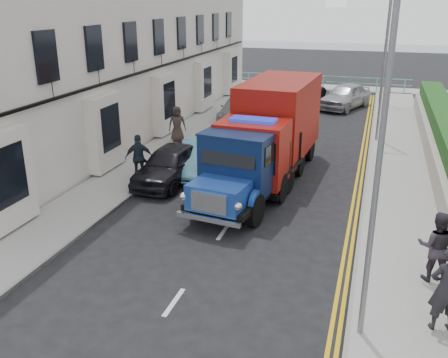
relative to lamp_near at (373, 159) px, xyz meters
The scene contains 20 objects.
ground 6.12m from the lamp_near, 154.42° to the left, with size 120.00×120.00×0.00m, color black.
pavement_west 14.98m from the lamp_near, 130.45° to the left, with size 2.40×38.00×0.12m, color gray.
pavement_east 11.74m from the lamp_near, 84.17° to the left, with size 2.60×38.00×0.12m, color gray.
promenade 31.53m from the lamp_near, 97.67° to the left, with size 30.00×2.50×0.12m, color gray.
sea_plane 62.27m from the lamp_near, 93.85° to the left, with size 120.00×120.00×0.00m, color slate.
seafront_railing 30.68m from the lamp_near, 97.88° to the left, with size 13.00×0.08×1.11m.
lamp_near is the anchor object (origin of this frame).
lamp_mid 16.00m from the lamp_near, 90.00° to the left, with size 1.23×0.18×7.00m.
lamp_far 26.00m from the lamp_near, 90.00° to the left, with size 1.23×0.18×7.00m.
bedford_lorry 7.65m from the lamp_near, 126.04° to the left, with size 2.99×5.95×2.71m.
red_lorry 10.66m from the lamp_near, 111.62° to the left, with size 2.80×7.25×3.74m.
parked_car_front 11.20m from the lamp_near, 134.49° to the left, with size 1.71×4.25×1.45m, color black.
parked_car_mid 11.75m from the lamp_near, 126.98° to the left, with size 1.40×4.01×1.32m, color #5499B5.
parked_car_rear 20.29m from the lamp_near, 112.87° to the left, with size 1.86×4.59×1.33m, color #9C9CA1.
seafront_car_left 26.41m from the lamp_near, 101.51° to the left, with size 2.14×4.65×1.29m, color black.
seafront_car_right 24.04m from the lamp_near, 94.90° to the left, with size 1.91×4.75×1.62m, color #99999D.
pedestrian_east_near 3.45m from the lamp_near, 20.15° to the left, with size 0.71×0.47×1.95m, color black.
pedestrian_east_far 4.38m from the lamp_near, 57.51° to the left, with size 0.90×0.70×1.85m, color #332C35.
pedestrian_west_near 11.57m from the lamp_near, 140.06° to the left, with size 1.07×0.44×1.82m, color #19242D.
pedestrian_west_far 16.09m from the lamp_near, 126.01° to the left, with size 0.85×0.55×1.74m, color #372D27.
Camera 1 is at (4.15, -11.35, 6.86)m, focal length 40.00 mm.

